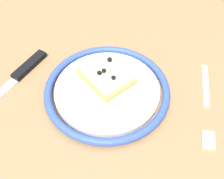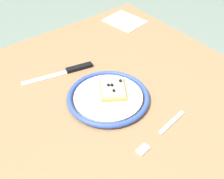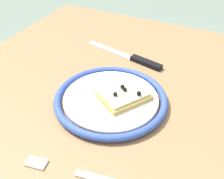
{
  "view_description": "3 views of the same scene",
  "coord_description": "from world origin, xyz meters",
  "px_view_note": "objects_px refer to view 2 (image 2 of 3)",
  "views": [
    {
      "loc": [
        -0.09,
        0.36,
        1.16
      ],
      "look_at": [
        0.02,
        0.03,
        0.74
      ],
      "focal_mm": 46.29,
      "sensor_mm": 36.0,
      "label": 1
    },
    {
      "loc": [
        -0.5,
        0.43,
        1.34
      ],
      "look_at": [
        0.04,
        0.0,
        0.73
      ],
      "focal_mm": 49.02,
      "sensor_mm": 36.0,
      "label": 2
    },
    {
      "loc": [
        -0.39,
        -0.18,
        1.11
      ],
      "look_at": [
        0.05,
        0.03,
        0.74
      ],
      "focal_mm": 45.03,
      "sensor_mm": 36.0,
      "label": 3
    }
  ],
  "objects_px": {
    "knife": "(70,70)",
    "fork": "(162,132)",
    "dining_table": "(121,120)",
    "pizza_slice_near": "(114,88)",
    "napkin": "(125,21)",
    "plate": "(108,97)"
  },
  "relations": [
    {
      "from": "knife",
      "to": "fork",
      "type": "distance_m",
      "value": 0.38
    },
    {
      "from": "knife",
      "to": "dining_table",
      "type": "bearing_deg",
      "value": -168.98
    },
    {
      "from": "pizza_slice_near",
      "to": "plate",
      "type": "bearing_deg",
      "value": 111.4
    },
    {
      "from": "dining_table",
      "to": "plate",
      "type": "xyz_separation_m",
      "value": [
        0.03,
        0.03,
        0.09
      ]
    },
    {
      "from": "dining_table",
      "to": "pizza_slice_near",
      "type": "xyz_separation_m",
      "value": [
        0.04,
        -0.0,
        0.1
      ]
    },
    {
      "from": "knife",
      "to": "fork",
      "type": "bearing_deg",
      "value": -172.14
    },
    {
      "from": "knife",
      "to": "napkin",
      "type": "height_order",
      "value": "knife"
    },
    {
      "from": "plate",
      "to": "pizza_slice_near",
      "type": "bearing_deg",
      "value": -68.6
    },
    {
      "from": "napkin",
      "to": "knife",
      "type": "bearing_deg",
      "value": 112.74
    },
    {
      "from": "pizza_slice_near",
      "to": "knife",
      "type": "height_order",
      "value": "pizza_slice_near"
    },
    {
      "from": "plate",
      "to": "fork",
      "type": "bearing_deg",
      "value": -169.41
    },
    {
      "from": "knife",
      "to": "pizza_slice_near",
      "type": "bearing_deg",
      "value": -165.33
    },
    {
      "from": "dining_table",
      "to": "napkin",
      "type": "relative_size",
      "value": 6.54
    },
    {
      "from": "pizza_slice_near",
      "to": "fork",
      "type": "height_order",
      "value": "pizza_slice_near"
    },
    {
      "from": "plate",
      "to": "knife",
      "type": "relative_size",
      "value": 1.03
    },
    {
      "from": "fork",
      "to": "dining_table",
      "type": "bearing_deg",
      "value": 3.46
    },
    {
      "from": "dining_table",
      "to": "plate",
      "type": "bearing_deg",
      "value": 40.22
    },
    {
      "from": "dining_table",
      "to": "pizza_slice_near",
      "type": "relative_size",
      "value": 7.73
    },
    {
      "from": "dining_table",
      "to": "pizza_slice_near",
      "type": "distance_m",
      "value": 0.11
    },
    {
      "from": "pizza_slice_near",
      "to": "dining_table",
      "type": "bearing_deg",
      "value": 175.04
    },
    {
      "from": "pizza_slice_near",
      "to": "fork",
      "type": "relative_size",
      "value": 0.63
    },
    {
      "from": "pizza_slice_near",
      "to": "napkin",
      "type": "relative_size",
      "value": 0.85
    }
  ]
}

